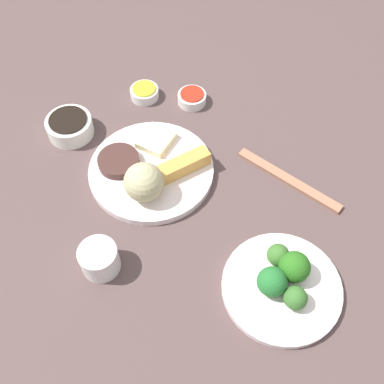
{
  "coord_description": "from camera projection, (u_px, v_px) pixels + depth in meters",
  "views": [
    {
      "loc": [
        0.56,
        0.07,
        0.77
      ],
      "look_at": [
        0.07,
        0.03,
        0.06
      ],
      "focal_mm": 42.52,
      "sensor_mm": 36.0,
      "label": 1
    }
  ],
  "objects": [
    {
      "name": "broccoli_floret_0",
      "position": [
        272.0,
        282.0,
        0.76
      ],
      "size": [
        0.05,
        0.05,
        0.05
      ],
      "primitive_type": "sphere",
      "color": "#24702F",
      "rests_on": "broccoli_plate"
    },
    {
      "name": "sauce_ramekin_hot_mustard",
      "position": [
        144.0,
        93.0,
        1.06
      ],
      "size": [
        0.07,
        0.07,
        0.02
      ],
      "primitive_type": "cylinder",
      "color": "white",
      "rests_on": "tabletop"
    },
    {
      "name": "broccoli_floret_2",
      "position": [
        295.0,
        298.0,
        0.75
      ],
      "size": [
        0.04,
        0.04,
        0.04
      ],
      "primitive_type": "sphere",
      "color": "#396D2D",
      "rests_on": "broccoli_plate"
    },
    {
      "name": "teacup",
      "position": [
        99.0,
        259.0,
        0.8
      ],
      "size": [
        0.07,
        0.07,
        0.06
      ],
      "primitive_type": "cylinder",
      "color": "white",
      "rests_on": "tabletop"
    },
    {
      "name": "main_plate",
      "position": [
        152.0,
        169.0,
        0.94
      ],
      "size": [
        0.26,
        0.26,
        0.02
      ],
      "primitive_type": "cylinder",
      "color": "white",
      "rests_on": "tabletop"
    },
    {
      "name": "sauce_ramekin_sweet_and_sour_liquid",
      "position": [
        192.0,
        94.0,
        1.04
      ],
      "size": [
        0.05,
        0.05,
        0.0
      ],
      "primitive_type": "cylinder",
      "color": "red",
      "rests_on": "sauce_ramekin_sweet_and_sour"
    },
    {
      "name": "soy_sauce_bowl",
      "position": [
        70.0,
        127.0,
        0.99
      ],
      "size": [
        0.1,
        0.1,
        0.04
      ],
      "primitive_type": "cylinder",
      "color": "white",
      "rests_on": "tabletop"
    },
    {
      "name": "spring_roll",
      "position": [
        183.0,
        165.0,
        0.91
      ],
      "size": [
        0.09,
        0.11,
        0.03
      ],
      "primitive_type": "cube",
      "rotation": [
        0.0,
        0.0,
        2.18
      ],
      "color": "gold",
      "rests_on": "main_plate"
    },
    {
      "name": "broccoli_floret_3",
      "position": [
        278.0,
        255.0,
        0.8
      ],
      "size": [
        0.04,
        0.04,
        0.04
      ],
      "primitive_type": "sphere",
      "color": "#3C6F2C",
      "rests_on": "broccoli_plate"
    },
    {
      "name": "crab_rangoon_wonton",
      "position": [
        156.0,
        140.0,
        0.96
      ],
      "size": [
        0.09,
        0.09,
        0.02
      ],
      "primitive_type": "cube",
      "rotation": [
        0.0,
        0.0,
        -0.43
      ],
      "color": "beige",
      "rests_on": "main_plate"
    },
    {
      "name": "broccoli_plate",
      "position": [
        281.0,
        287.0,
        0.79
      ],
      "size": [
        0.21,
        0.21,
        0.01
      ],
      "primitive_type": "cylinder",
      "color": "white",
      "rests_on": "tabletop"
    },
    {
      "name": "tabletop",
      "position": [
        180.0,
        177.0,
        0.95
      ],
      "size": [
        2.2,
        2.2,
        0.02
      ],
      "primitive_type": "cube",
      "color": "#53403F",
      "rests_on": "ground"
    },
    {
      "name": "stir_fry_heap",
      "position": [
        119.0,
        161.0,
        0.93
      ],
      "size": [
        0.08,
        0.08,
        0.02
      ],
      "primitive_type": "cylinder",
      "color": "#442824",
      "rests_on": "main_plate"
    },
    {
      "name": "soy_sauce_bowl_liquid",
      "position": [
        68.0,
        120.0,
        0.97
      ],
      "size": [
        0.08,
        0.08,
        0.0
      ],
      "primitive_type": "cylinder",
      "color": "black",
      "rests_on": "soy_sauce_bowl"
    },
    {
      "name": "rice_scoop",
      "position": [
        144.0,
        182.0,
        0.86
      ],
      "size": [
        0.08,
        0.08,
        0.08
      ],
      "primitive_type": "sphere",
      "color": "#BBB484",
      "rests_on": "main_plate"
    },
    {
      "name": "chopsticks_pair",
      "position": [
        289.0,
        180.0,
        0.93
      ],
      "size": [
        0.15,
        0.21,
        0.01
      ],
      "primitive_type": "cube",
      "rotation": [
        0.0,
        0.0,
        0.97
      ],
      "color": "#A57154",
      "rests_on": "tabletop"
    },
    {
      "name": "sauce_ramekin_hot_mustard_liquid",
      "position": [
        144.0,
        88.0,
        1.05
      ],
      "size": [
        0.05,
        0.05,
        0.0
      ],
      "primitive_type": "cylinder",
      "color": "gold",
      "rests_on": "sauce_ramekin_hot_mustard"
    },
    {
      "name": "broccoli_floret_1",
      "position": [
        294.0,
        267.0,
        0.77
      ],
      "size": [
        0.06,
        0.06,
        0.06
      ],
      "primitive_type": "sphere",
      "color": "#2A6C1C",
      "rests_on": "broccoli_plate"
    },
    {
      "name": "sauce_ramekin_sweet_and_sour",
      "position": [
        192.0,
        98.0,
        1.05
      ],
      "size": [
        0.07,
        0.07,
        0.02
      ],
      "primitive_type": "cylinder",
      "color": "white",
      "rests_on": "tabletop"
    }
  ]
}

